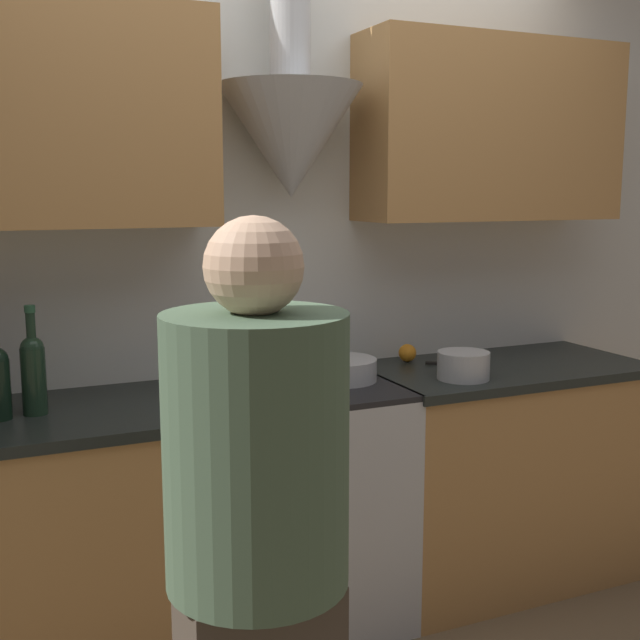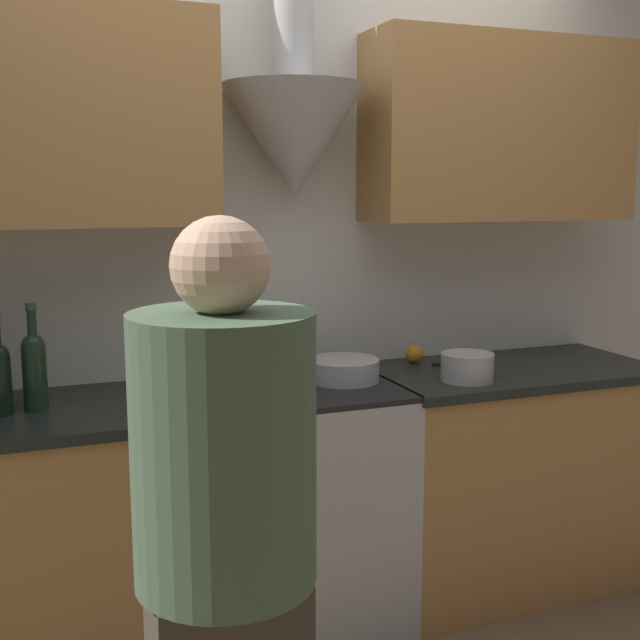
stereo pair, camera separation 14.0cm
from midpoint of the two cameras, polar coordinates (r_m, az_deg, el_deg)
name	(u,v)px [view 1 (the left image)]	position (r m, az deg, el deg)	size (l,w,h in m)	color
wall_back	(262,216)	(3.00, -5.49, 7.37)	(8.40, 0.52, 2.60)	silver
counter_right	(501,470)	(3.38, 11.55, -10.41)	(1.12, 0.62, 0.88)	#B27F47
stove_range	(309,502)	(3.00, -2.19, -12.79)	(0.61, 0.60, 0.88)	#B7BABC
wine_bottle_8	(33,370)	(2.64, -21.17, -3.37)	(0.08, 0.08, 0.34)	black
stock_pot	(272,367)	(2.80, -4.90, -3.39)	(0.21, 0.21, 0.15)	#B7BABC
mixing_bowl	(341,370)	(2.92, 0.12, -3.55)	(0.26, 0.26, 0.08)	#B7BABC
orange_fruit	(407,353)	(3.25, 5.01, -2.35)	(0.07, 0.07, 0.07)	orange
saucepan	(463,365)	(2.97, 8.83, -3.21)	(0.19, 0.19, 0.10)	#B7BABC
chefs_knife	(452,364)	(3.21, 8.13, -3.12)	(0.19, 0.13, 0.01)	silver
person_foreground_left	(258,569)	(1.66, -6.98, -17.22)	(0.36, 0.36, 1.52)	#473D33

